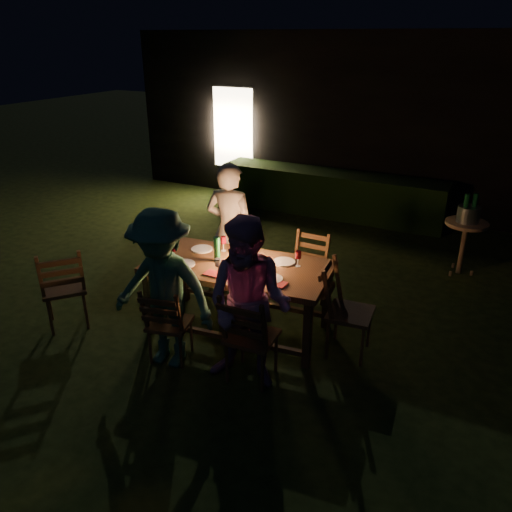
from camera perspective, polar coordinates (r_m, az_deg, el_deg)
The scene contains 29 objects.
garden_envelope at distance 11.39m, azimuth 15.34°, elevation 15.43°, with size 40.00×40.00×3.20m.
dining_table at distance 5.45m, azimuth -2.03°, elevation -1.73°, with size 2.08×1.20×0.83m.
chair_near_left at distance 5.26m, azimuth -9.81°, elevation -8.99°, with size 0.50×0.52×0.91m.
chair_near_right at distance 4.90m, azimuth -0.58°, elevation -10.85°, with size 0.48×0.51×1.02m.
chair_far_left at distance 6.44m, azimuth -3.00°, elevation -1.88°, with size 0.45×0.49×1.01m.
chair_far_right at distance 6.14m, azimuth 5.59°, elevation -3.43°, with size 0.44×0.47×0.97m.
chair_end at distance 5.35m, azimuth 10.37°, elevation -7.90°, with size 0.54×0.51×1.04m.
chair_spare at distance 6.13m, azimuth -20.86°, elevation -4.86°, with size 0.68×0.68×1.04m.
person_house_side at distance 6.26m, azimuth -2.95°, elevation 2.94°, with size 0.63×0.41×1.73m, color beige.
person_opp_right at distance 4.58m, azimuth -0.82°, elevation -5.63°, with size 0.82×0.64×1.69m, color #B27AA8.
person_opp_left at distance 4.95m, azimuth -10.57°, elevation -3.84°, with size 1.07×0.62×1.66m, color #366D58.
lantern at distance 5.37m, azimuth -1.37°, elevation 0.71°, with size 0.16×0.16×0.35m.
plate_far_left at distance 5.81m, azimuth -6.21°, elevation 0.79°, with size 0.25×0.25×0.01m, color white.
plate_near_left at distance 5.45m, azimuth -8.28°, elevation -0.91°, with size 0.25×0.25×0.01m, color white.
plate_far_right at distance 5.46m, azimuth 3.21°, elevation -0.67°, with size 0.25×0.25×0.01m, color white.
plate_near_right at distance 5.08m, azimuth 1.68°, elevation -2.61°, with size 0.25×0.25×0.01m, color white.
wineglass_a at distance 5.72m, azimuth -3.74°, elevation 1.41°, with size 0.06×0.06×0.18m, color #59070F, non-canonical shape.
wineglass_b at distance 5.58m, azimuth -9.37°, elevation 0.51°, with size 0.06×0.06×0.18m, color #59070F, non-canonical shape.
wineglass_c at distance 5.04m, azimuth -0.14°, elevation -1.80°, with size 0.06×0.06×0.18m, color #59070F, non-canonical shape.
wineglass_d at distance 5.34m, azimuth 4.84°, elevation -0.33°, with size 0.06×0.06×0.18m, color #59070F, non-canonical shape.
wineglass_e at distance 5.16m, azimuth -4.37°, elevation -1.20°, with size 0.06×0.06×0.18m, color silver, non-canonical shape.
bottle_table at distance 5.45m, azimuth -4.49°, elevation 0.79°, with size 0.07×0.07×0.28m, color #0F471E.
napkin_left at distance 5.20m, azimuth -4.93°, elevation -2.02°, with size 0.18×0.14×0.01m, color red.
napkin_right at distance 4.98m, azimuth 2.46°, elevation -3.19°, with size 0.18×0.14×0.01m, color red.
phone at distance 5.43m, azimuth -9.33°, elevation -1.16°, with size 0.14×0.07×0.01m, color black.
side_table at distance 7.43m, azimuth 22.87°, elevation 2.95°, with size 0.57×0.57×0.77m.
ice_bucket at distance 7.37m, azimuth 23.12°, elevation 4.41°, with size 0.30×0.30×0.22m, color #A5A8AD.
bottle_bucket_a at distance 7.32m, azimuth 22.76°, elevation 4.76°, with size 0.07×0.07×0.32m, color #0F471E.
bottle_bucket_b at distance 7.39m, azimuth 23.59°, elevation 4.79°, with size 0.07×0.07×0.32m, color #0F471E.
Camera 1 is at (2.36, -4.88, 3.10)m, focal length 35.00 mm.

